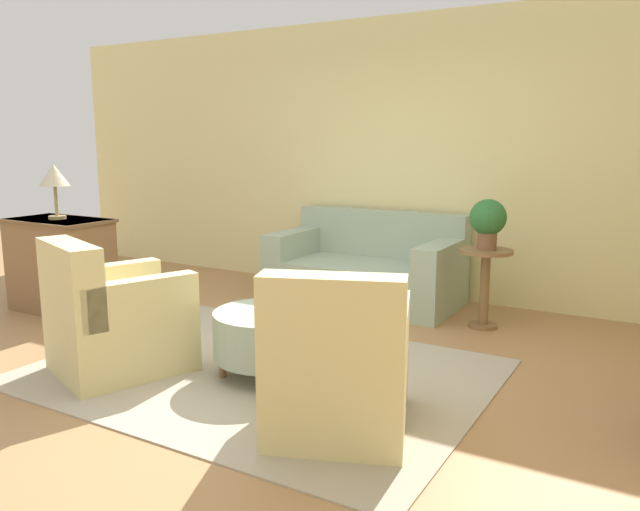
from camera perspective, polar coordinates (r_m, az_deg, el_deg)
ground_plane at (r=4.41m, az=-5.39°, el=-10.59°), size 16.00×16.00×0.00m
wall_back at (r=6.47m, az=8.44°, el=8.78°), size 9.22×0.12×2.80m
rug at (r=4.41m, az=-5.39°, el=-10.53°), size 3.02×2.26×0.01m
couch at (r=6.19m, az=4.31°, el=-1.33°), size 1.81×0.96×0.88m
armchair_left at (r=4.51m, az=-18.43°, el=-5.79°), size 0.98×1.04×0.93m
armchair_right at (r=3.44m, az=1.70°, el=-10.33°), size 0.98×1.04×0.93m
ottoman_table at (r=4.28m, az=-4.60°, el=-7.16°), size 0.77×0.77×0.43m
side_table at (r=5.46m, az=14.86°, el=-1.86°), size 0.44×0.44×0.68m
dresser at (r=6.30m, az=-22.61°, el=-0.67°), size 0.98×0.57×0.87m
potted_plant_on_side_table at (r=5.38m, az=15.10°, el=3.15°), size 0.30×0.30×0.42m
table_lamp at (r=6.21m, az=-23.13°, el=6.58°), size 0.27×0.27×0.50m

